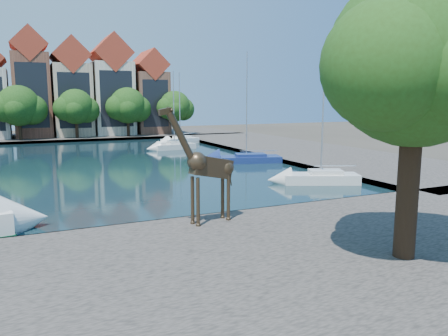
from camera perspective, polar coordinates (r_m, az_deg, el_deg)
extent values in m
plane|color=#38332B|center=(22.36, -9.53, -7.97)|extent=(160.00, 160.00, 0.00)
cube|color=black|center=(45.49, -17.47, 0.45)|extent=(38.00, 50.00, 0.08)
cube|color=#544E49|center=(16.01, -2.77, -13.92)|extent=(50.00, 14.00, 0.50)
cube|color=#544E49|center=(77.14, -20.52, 3.80)|extent=(60.00, 16.00, 0.50)
cube|color=#544E49|center=(54.44, 9.60, 2.31)|extent=(14.00, 52.00, 0.50)
cylinder|color=#332114|center=(17.75, 22.90, -2.21)|extent=(0.80, 0.80, 5.50)
sphere|color=#214313|center=(17.51, 23.86, 12.97)|extent=(6.40, 6.40, 6.40)
sphere|color=#214313|center=(19.12, 26.94, 10.44)|extent=(4.80, 4.80, 4.80)
sphere|color=#214313|center=(15.94, 20.56, 12.47)|extent=(4.48, 4.48, 4.48)
cube|color=brown|center=(76.71, -23.81, 8.64)|extent=(5.39, 9.00, 13.00)
cube|color=#9E321F|center=(77.15, -24.18, 14.36)|extent=(5.44, 9.18, 5.44)
cube|color=black|center=(72.24, -23.74, 8.67)|extent=(4.40, 0.05, 9.75)
cube|color=#C3AD8B|center=(77.06, -19.27, 8.34)|extent=(5.88, 9.00, 11.50)
cube|color=#9E321F|center=(77.36, -19.55, 13.57)|extent=(5.94, 9.18, 5.94)
cube|color=black|center=(72.60, -18.93, 8.35)|extent=(4.80, 0.05, 8.62)
cube|color=beige|center=(77.96, -14.47, 8.74)|extent=(6.37, 9.00, 12.00)
cube|color=#9E321F|center=(78.31, -14.69, 14.18)|extent=(6.43, 9.18, 6.43)
cube|color=black|center=(73.55, -13.84, 8.76)|extent=(5.20, 0.05, 9.00)
cube|color=brown|center=(79.38, -9.78, 8.35)|extent=(5.39, 9.00, 10.50)
cube|color=#9E321F|center=(79.58, -9.91, 13.00)|extent=(5.44, 9.18, 5.44)
cube|color=black|center=(75.06, -8.89, 8.34)|extent=(4.40, 0.05, 7.88)
cylinder|color=#332114|center=(71.34, -25.09, 4.64)|extent=(0.50, 0.50, 3.20)
sphere|color=#183910|center=(71.21, -25.27, 7.37)|extent=(6.00, 6.00, 6.00)
sphere|color=#183910|center=(71.53, -23.79, 6.98)|extent=(4.50, 4.50, 4.50)
sphere|color=#183910|center=(70.84, -26.60, 7.03)|extent=(4.20, 4.20, 4.20)
cylinder|color=#332114|center=(71.72, -18.67, 5.03)|extent=(0.50, 0.50, 3.20)
sphere|color=#183910|center=(71.60, -18.80, 7.60)|extent=(5.40, 5.40, 5.40)
sphere|color=#183910|center=(72.09, -17.52, 7.24)|extent=(4.05, 4.05, 4.05)
sphere|color=#183910|center=(71.06, -19.96, 7.32)|extent=(3.78, 3.78, 3.78)
cylinder|color=#332114|center=(72.99, -12.40, 5.36)|extent=(0.50, 0.50, 3.20)
sphere|color=#183910|center=(72.86, -12.49, 7.98)|extent=(5.80, 5.80, 5.80)
sphere|color=#183910|center=(73.55, -11.18, 7.58)|extent=(4.35, 4.35, 4.35)
sphere|color=#183910|center=(72.15, -13.66, 7.70)|extent=(4.06, 4.06, 4.06)
cylinder|color=#332114|center=(75.09, -6.40, 5.61)|extent=(0.50, 0.50, 3.20)
sphere|color=#183910|center=(74.97, -6.44, 8.02)|extent=(5.20, 5.20, 5.20)
sphere|color=#183910|center=(75.77, -5.37, 7.65)|extent=(3.90, 3.90, 3.90)
sphere|color=#183910|center=(74.16, -7.40, 7.79)|extent=(3.64, 3.64, 3.64)
cylinder|color=#3C2D1E|center=(20.69, -3.41, -4.46)|extent=(0.18, 0.18, 2.34)
cylinder|color=#3C2D1E|center=(21.09, -4.13, -4.20)|extent=(0.18, 0.18, 2.34)
cylinder|color=#3C2D1E|center=(21.67, 0.57, -3.82)|extent=(0.18, 0.18, 2.34)
cylinder|color=#3C2D1E|center=(22.06, -0.18, -3.59)|extent=(0.18, 0.18, 2.34)
cube|color=#3C2D1E|center=(21.10, -1.64, 0.14)|extent=(2.35, 1.05, 1.37)
cylinder|color=#3C2D1E|center=(20.04, -5.60, 4.01)|extent=(1.54, 0.62, 2.42)
cube|color=#3C2D1E|center=(19.57, -7.69, 7.34)|extent=(0.68, 0.32, 0.37)
cube|color=silver|center=(34.24, 12.52, -1.18)|extent=(5.99, 4.14, 0.94)
cube|color=silver|center=(34.19, 12.54, -0.66)|extent=(2.84, 2.29, 0.52)
cylinder|color=#B2B2B7|center=(33.75, 12.79, 6.50)|extent=(0.13, 0.13, 8.65)
cube|color=navy|center=(44.59, 2.94, 1.26)|extent=(7.34, 4.25, 0.81)
cube|color=navy|center=(44.55, 2.94, 1.61)|extent=(3.39, 2.47, 0.45)
cylinder|color=#B2B2B7|center=(44.19, 2.99, 8.24)|extent=(0.11, 0.11, 10.38)
cube|color=silver|center=(56.53, -6.49, 2.90)|extent=(5.54, 2.53, 0.89)
cube|color=silver|center=(56.50, -6.50, 3.20)|extent=(2.49, 1.59, 0.49)
cylinder|color=#B2B2B7|center=(56.22, -6.58, 7.80)|extent=(0.12, 0.12, 9.18)
cube|color=white|center=(63.55, -5.74, 3.63)|extent=(5.98, 3.80, 0.99)
cube|color=white|center=(63.52, -5.74, 3.93)|extent=(2.79, 2.15, 0.55)
cylinder|color=#B2B2B7|center=(63.28, -5.81, 8.10)|extent=(0.13, 0.13, 9.36)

